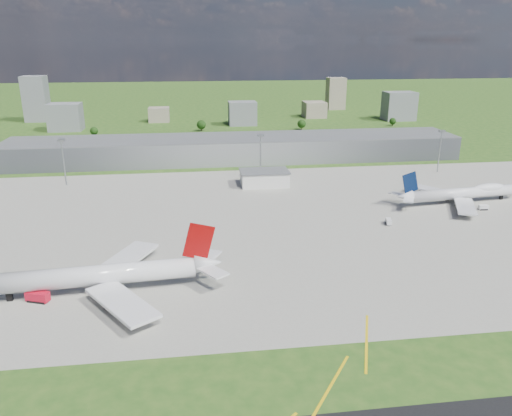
{
  "coord_description": "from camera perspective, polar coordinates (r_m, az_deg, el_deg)",
  "views": [
    {
      "loc": [
        -29.67,
        -165.76,
        77.24
      ],
      "look_at": [
        -3.25,
        34.6,
        9.0
      ],
      "focal_mm": 35.0,
      "sensor_mm": 36.0,
      "label": 1
    }
  ],
  "objects": [
    {
      "name": "ground",
      "position": [
        326.42,
        -2.09,
        4.96
      ],
      "size": [
        1400.0,
        1400.0,
        0.0
      ],
      "primitive_type": "plane",
      "color": "#275019",
      "rests_on": "ground"
    },
    {
      "name": "apron",
      "position": [
        223.32,
        3.19,
        -1.6
      ],
      "size": [
        360.0,
        190.0,
        0.08
      ],
      "primitive_type": "cube",
      "color": "gray",
      "rests_on": "ground"
    },
    {
      "name": "terminal",
      "position": [
        339.33,
        -2.35,
        6.78
      ],
      "size": [
        300.0,
        42.0,
        15.0
      ],
      "primitive_type": "cube",
      "color": "gray",
      "rests_on": "ground"
    },
    {
      "name": "ops_building",
      "position": [
        278.51,
        0.95,
        3.41
      ],
      "size": [
        26.0,
        16.0,
        8.0
      ],
      "primitive_type": "cube",
      "color": "silver",
      "rests_on": "ground"
    },
    {
      "name": "mast_west",
      "position": [
        295.49,
        -21.22,
        5.77
      ],
      "size": [
        3.5,
        2.0,
        25.9
      ],
      "color": "gray",
      "rests_on": "ground"
    },
    {
      "name": "mast_center",
      "position": [
        289.73,
        0.52,
        6.8
      ],
      "size": [
        3.5,
        2.0,
        25.9
      ],
      "color": "gray",
      "rests_on": "ground"
    },
    {
      "name": "mast_east",
      "position": [
        323.69,
        20.34,
        6.9
      ],
      "size": [
        3.5,
        2.0,
        25.9
      ],
      "color": "gray",
      "rests_on": "ground"
    },
    {
      "name": "airliner_red_twin",
      "position": [
        167.98,
        -17.06,
        -7.41
      ],
      "size": [
        79.05,
        61.44,
        21.68
      ],
      "rotation": [
        0.0,
        0.0,
        3.22
      ],
      "color": "silver",
      "rests_on": "ground"
    },
    {
      "name": "airliner_blue_quad",
      "position": [
        268.11,
        22.55,
        1.57
      ],
      "size": [
        68.85,
        53.7,
        17.98
      ],
      "rotation": [
        0.0,
        0.0,
        0.11
      ],
      "color": "silver",
      "rests_on": "ground"
    },
    {
      "name": "fire_truck",
      "position": [
        170.95,
        -23.68,
        -9.31
      ],
      "size": [
        7.73,
        5.03,
        3.25
      ],
      "rotation": [
        0.0,
        0.0,
        -0.35
      ],
      "color": "red",
      "rests_on": "ground"
    },
    {
      "name": "tug_yellow",
      "position": [
        178.92,
        -6.97,
        -6.74
      ],
      "size": [
        4.1,
        3.58,
        1.77
      ],
      "rotation": [
        0.0,
        0.0,
        0.54
      ],
      "color": "orange",
      "rests_on": "ground"
    },
    {
      "name": "van_white_near",
      "position": [
        227.18,
        14.91,
        -1.54
      ],
      "size": [
        3.14,
        5.21,
        2.49
      ],
      "rotation": [
        0.0,
        0.0,
        1.35
      ],
      "color": "silver",
      "rests_on": "ground"
    },
    {
      "name": "van_white_far",
      "position": [
        262.01,
        24.55,
        0.05
      ],
      "size": [
        4.63,
        2.43,
        2.36
      ],
      "rotation": [
        0.0,
        0.0,
        -0.06
      ],
      "color": "white",
      "rests_on": "ground"
    },
    {
      "name": "bldg_w",
      "position": [
        483.07,
        -20.95,
        9.69
      ],
      "size": [
        28.0,
        22.0,
        24.0
      ],
      "primitive_type": "cube",
      "color": "slate",
      "rests_on": "ground"
    },
    {
      "name": "bldg_cw",
      "position": [
        511.51,
        -11.02,
        10.43
      ],
      "size": [
        20.0,
        18.0,
        14.0
      ],
      "primitive_type": "cube",
      "color": "gray",
      "rests_on": "ground"
    },
    {
      "name": "bldg_c",
      "position": [
        482.91,
        -1.56,
        10.77
      ],
      "size": [
        26.0,
        20.0,
        22.0
      ],
      "primitive_type": "cube",
      "color": "slate",
      "rests_on": "ground"
    },
    {
      "name": "bldg_ce",
      "position": [
        536.3,
        6.67,
        11.12
      ],
      "size": [
        22.0,
        24.0,
        16.0
      ],
      "primitive_type": "cube",
      "color": "gray",
      "rests_on": "ground"
    },
    {
      "name": "bldg_e",
      "position": [
        532.85,
        16.03,
        11.14
      ],
      "size": [
        30.0,
        22.0,
        28.0
      ],
      "primitive_type": "cube",
      "color": "slate",
      "rests_on": "ground"
    },
    {
      "name": "bldg_tall_w",
      "position": [
        549.61,
        -23.84,
        11.35
      ],
      "size": [
        22.0,
        20.0,
        44.0
      ],
      "primitive_type": "cube",
      "color": "slate",
      "rests_on": "ground"
    },
    {
      "name": "bldg_tall_e",
      "position": [
        603.16,
        9.09,
        12.8
      ],
      "size": [
        20.0,
        18.0,
        36.0
      ],
      "primitive_type": "cube",
      "color": "gray",
      "rests_on": "ground"
    },
    {
      "name": "tree_w",
      "position": [
        444.12,
        -18.02,
        8.37
      ],
      "size": [
        6.75,
        6.75,
        8.25
      ],
      "color": "#382314",
      "rests_on": "ground"
    },
    {
      "name": "tree_c",
      "position": [
        451.55,
        -6.27,
        9.45
      ],
      "size": [
        8.1,
        8.1,
        9.9
      ],
      "color": "#382314",
      "rests_on": "ground"
    },
    {
      "name": "tree_e",
      "position": [
        457.55,
        5.24,
        9.56
      ],
      "size": [
        7.65,
        7.65,
        9.35
      ],
      "color": "#382314",
      "rests_on": "ground"
    },
    {
      "name": "tree_far_e",
      "position": [
        494.42,
        15.36,
        9.55
      ],
      "size": [
        6.3,
        6.3,
        7.7
      ],
      "color": "#382314",
      "rests_on": "ground"
    }
  ]
}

